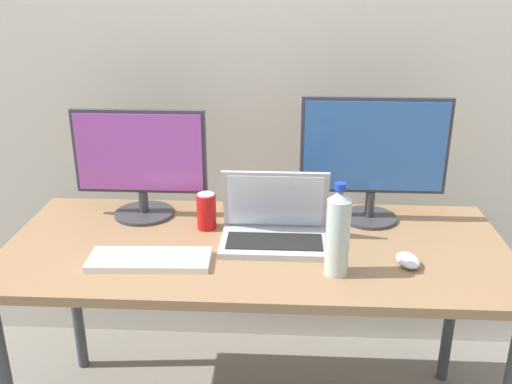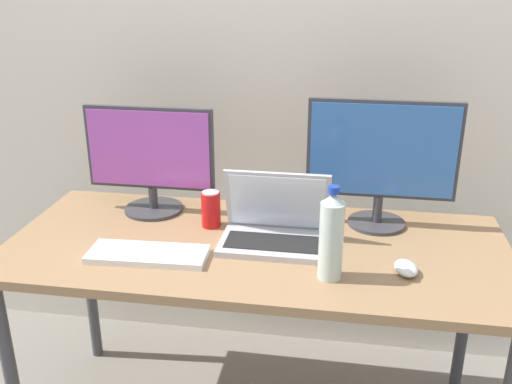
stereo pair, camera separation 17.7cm
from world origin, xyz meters
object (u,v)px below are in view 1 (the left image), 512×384
Objects in this scene: keyboard_main at (150,260)px; soda_can_near_keyboard at (206,211)px; monitor_left at (140,161)px; monitor_center at (374,155)px; mouse_by_keyboard at (408,260)px; work_desk at (256,262)px; laptop_silver at (275,226)px; water_bottle at (338,233)px.

keyboard_main is 0.30m from soda_can_near_keyboard.
monitor_center is at bearing 0.35° from monitor_left.
monitor_left is 1.27× the size of keyboard_main.
monitor_center is 1.37× the size of keyboard_main.
monitor_left is 0.30m from soda_can_near_keyboard.
monitor_center is at bearing 90.76° from mouse_by_keyboard.
work_desk is 0.14m from laptop_silver.
monitor_left is 0.81m from monitor_center.
keyboard_main is 0.78m from mouse_by_keyboard.
keyboard_main is at bearing 170.36° from mouse_by_keyboard.
laptop_silver is (-0.33, -0.19, -0.19)m from monitor_center.
soda_can_near_keyboard reaches higher than keyboard_main.
monitor_center reaches higher than keyboard_main.
water_bottle reaches higher than soda_can_near_keyboard.
keyboard_main is (-0.31, -0.14, 0.08)m from work_desk.
work_desk is 0.36m from water_bottle.
monitor_left is 3.67× the size of soda_can_near_keyboard.
monitor_left is 0.42m from keyboard_main.
laptop_silver is 0.28m from water_bottle.
monitor_center is 0.60m from soda_can_near_keyboard.
water_bottle reaches higher than work_desk.
work_desk is 0.48m from mouse_by_keyboard.
water_bottle is (-0.22, -0.06, 0.11)m from mouse_by_keyboard.
keyboard_main is 2.90× the size of soda_can_near_keyboard.
water_bottle reaches higher than mouse_by_keyboard.
work_desk is 0.24m from soda_can_near_keyboard.
monitor_center reaches higher than mouse_by_keyboard.
mouse_by_keyboard is 0.34× the size of water_bottle.
monitor_center reaches higher than monitor_left.
monitor_center is 1.78× the size of water_bottle.
keyboard_main is 1.30× the size of water_bottle.
keyboard_main is (0.10, -0.35, -0.19)m from monitor_left.
work_desk is 0.35m from keyboard_main.
monitor_center reaches higher than soda_can_near_keyboard.
monitor_center is at bearing 28.91° from work_desk.
soda_can_near_keyboard is (-0.42, 0.29, -0.07)m from water_bottle.
work_desk is 4.69× the size of laptop_silver.
monitor_left reaches higher than work_desk.
keyboard_main is at bearing -155.26° from work_desk.
monitor_left reaches higher than mouse_by_keyboard.
water_bottle is at bearing -30.49° from monitor_left.
water_bottle is 2.23× the size of soda_can_near_keyboard.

